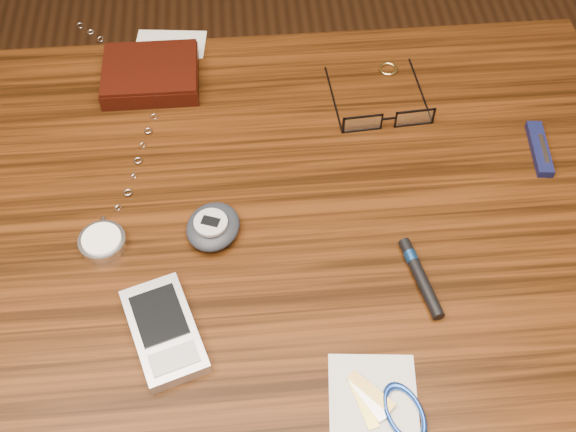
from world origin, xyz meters
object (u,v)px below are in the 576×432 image
(pocket_knife, at_px, (540,149))
(eyeglasses, at_px, (387,117))
(wallet_and_card, at_px, (151,73))
(pedometer, at_px, (213,226))
(pda_phone, at_px, (164,331))
(notepad_keys, at_px, (389,407))
(desk, at_px, (229,296))
(pocket_watch, at_px, (105,230))

(pocket_knife, bearing_deg, eyeglasses, 160.86)
(wallet_and_card, relative_size, pedometer, 1.88)
(pda_phone, distance_m, pedometer, 0.13)
(notepad_keys, relative_size, pocket_knife, 1.24)
(wallet_and_card, relative_size, pda_phone, 1.23)
(pedometer, bearing_deg, pocket_knife, 12.53)
(eyeglasses, bearing_deg, pocket_knife, -19.14)
(eyeglasses, xyz_separation_m, pedometer, (-0.22, -0.15, 0.00))
(pedometer, bearing_deg, pda_phone, -113.02)
(pocket_knife, bearing_deg, pedometer, -167.47)
(wallet_and_card, distance_m, eyeglasses, 0.31)
(eyeglasses, distance_m, pedometer, 0.26)
(notepad_keys, bearing_deg, pda_phone, 155.89)
(eyeglasses, relative_size, pda_phone, 1.00)
(desk, height_order, eyeglasses, eyeglasses)
(eyeglasses, xyz_separation_m, notepad_keys, (-0.06, -0.36, -0.01))
(notepad_keys, bearing_deg, desk, 127.89)
(pocket_watch, height_order, pocket_knife, pocket_watch)
(desk, relative_size, wallet_and_card, 6.42)
(eyeglasses, distance_m, pocket_knife, 0.19)
(pocket_watch, xyz_separation_m, pedometer, (0.12, -0.01, 0.01))
(desk, distance_m, eyeglasses, 0.29)
(wallet_and_card, xyz_separation_m, eyeglasses, (0.29, -0.10, -0.00))
(wallet_and_card, height_order, pedometer, same)
(pedometer, distance_m, pocket_knife, 0.40)
(wallet_and_card, relative_size, eyeglasses, 1.23)
(desk, relative_size, pda_phone, 7.89)
(wallet_and_card, height_order, pocket_knife, wallet_and_card)
(eyeglasses, relative_size, pedometer, 1.53)
(eyeglasses, bearing_deg, notepad_keys, -98.96)
(eyeglasses, distance_m, pda_phone, 0.38)
(desk, xyz_separation_m, pocket_knife, (0.38, 0.11, 0.11))
(pocket_watch, xyz_separation_m, pocket_knife, (0.51, 0.08, -0.00))
(pocket_watch, bearing_deg, pocket_knife, 8.70)
(pda_phone, bearing_deg, wallet_and_card, 93.58)
(desk, distance_m, pedometer, 0.12)
(pocket_watch, height_order, pda_phone, pda_phone)
(wallet_and_card, relative_size, notepad_keys, 1.50)
(pedometer, bearing_deg, desk, -67.06)
(pedometer, bearing_deg, eyeglasses, 34.28)
(eyeglasses, bearing_deg, desk, -140.76)
(pocket_watch, relative_size, pda_phone, 3.17)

